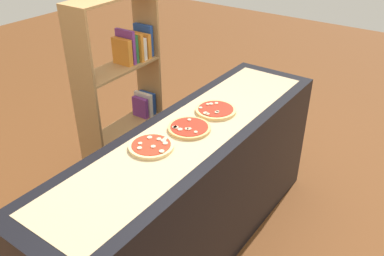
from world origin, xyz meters
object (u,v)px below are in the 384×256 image
pizza_mushroom_0 (151,146)px  pizza_mushroom_2 (216,110)px  bookshelf (128,100)px  pizza_mushroom_1 (189,128)px

pizza_mushroom_0 → pizza_mushroom_2: size_ratio=0.96×
pizza_mushroom_0 → bookshelf: (0.65, 0.81, -0.21)m
pizza_mushroom_0 → pizza_mushroom_2: bearing=-6.0°
pizza_mushroom_1 → bookshelf: bearing=66.5°
bookshelf → pizza_mushroom_1: bearing=-113.5°
pizza_mushroom_1 → bookshelf: bookshelf is taller
pizza_mushroom_2 → bookshelf: (0.10, 0.87, -0.21)m
pizza_mushroom_0 → pizza_mushroom_1: size_ratio=0.99×
pizza_mushroom_2 → bookshelf: bearing=83.8°
pizza_mushroom_0 → pizza_mushroom_1: 0.28m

